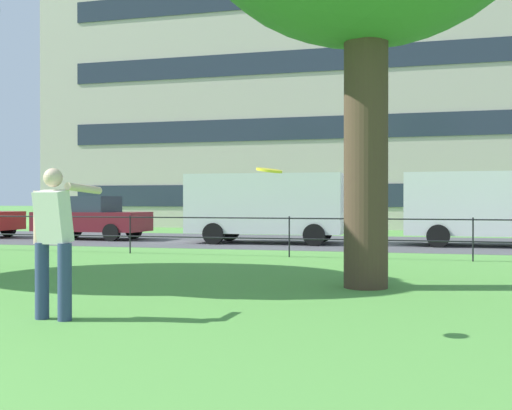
{
  "coord_description": "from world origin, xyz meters",
  "views": [
    {
      "loc": [
        5.43,
        -1.52,
        1.38
      ],
      "look_at": [
        2.48,
        9.35,
        1.3
      ],
      "focal_mm": 44.74,
      "sensor_mm": 36.0,
      "label": 1
    }
  ],
  "objects": [
    {
      "name": "street_strip",
      "position": [
        0.0,
        19.58,
        0.0
      ],
      "size": [
        80.0,
        7.75,
        0.01
      ],
      "primitive_type": "cube",
      "color": "#4C4C51",
      "rests_on": "ground"
    },
    {
      "name": "park_fence",
      "position": [
        -0.0,
        13.73,
        0.67
      ],
      "size": [
        38.45,
        0.04,
        1.0
      ],
      "color": "black",
      "rests_on": "ground"
    },
    {
      "name": "person_thrower",
      "position": [
        1.23,
        4.99,
        0.95
      ],
      "size": [
        0.57,
        0.78,
        1.76
      ],
      "color": "navy",
      "rests_on": "ground"
    },
    {
      "name": "frisbee",
      "position": [
        3.86,
        4.79,
        1.69
      ],
      "size": [
        0.36,
        0.36,
        0.07
      ],
      "color": "yellow"
    },
    {
      "name": "car_maroon_center",
      "position": [
        -6.23,
        18.9,
        0.78
      ],
      "size": [
        4.04,
        1.89,
        1.54
      ],
      "color": "maroon",
      "rests_on": "ground"
    },
    {
      "name": "panel_van_left",
      "position": [
        0.35,
        18.52,
        1.27
      ],
      "size": [
        5.06,
        2.23,
        2.24
      ],
      "color": "white",
      "rests_on": "ground"
    },
    {
      "name": "panel_van_far_right",
      "position": [
        7.25,
        18.89,
        1.27
      ],
      "size": [
        5.06,
        2.22,
        2.24
      ],
      "color": "white",
      "rests_on": "ground"
    },
    {
      "name": "apartment_building_background",
      "position": [
        -0.53,
        34.65,
        10.01
      ],
      "size": [
        29.28,
        11.67,
        20.01
      ],
      "color": "beige",
      "rests_on": "ground"
    }
  ]
}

